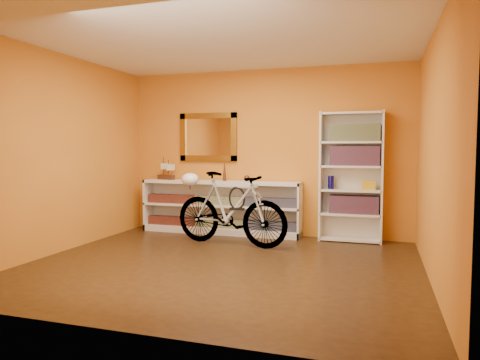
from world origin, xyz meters
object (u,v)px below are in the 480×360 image
(bicycle, at_px, (230,209))
(helmet, at_px, (190,179))
(bookcase, at_px, (351,177))
(console_unit, at_px, (220,207))

(bicycle, distance_m, helmet, 0.78)
(helmet, bearing_deg, bicycle, -9.19)
(bookcase, height_order, bicycle, bookcase)
(bookcase, relative_size, bicycle, 1.08)
(bookcase, bearing_deg, helmet, -163.01)
(console_unit, height_order, helmet, helmet)
(bicycle, height_order, helmet, bicycle)
(console_unit, bearing_deg, bookcase, 0.71)
(bookcase, height_order, helmet, bookcase)
(bicycle, relative_size, helmet, 6.99)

